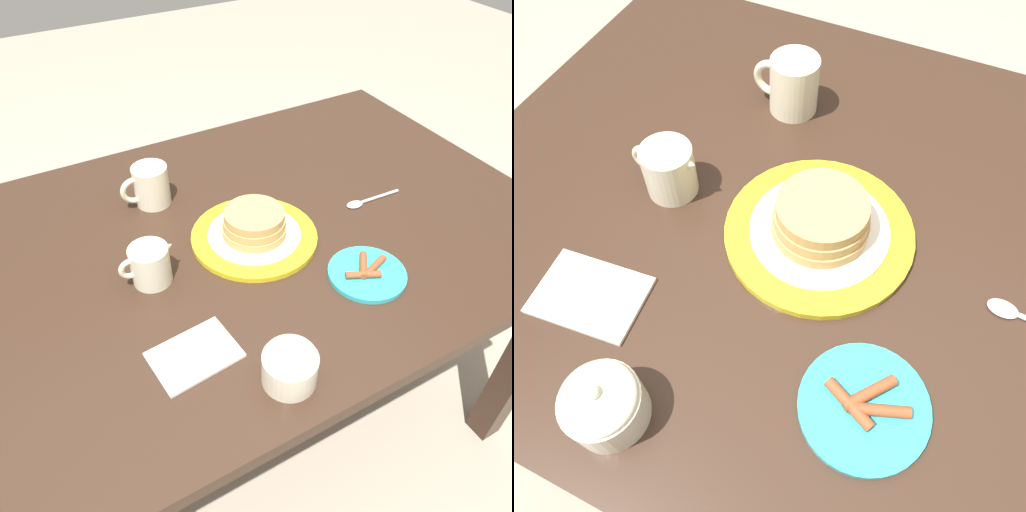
# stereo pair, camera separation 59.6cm
# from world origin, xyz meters

# --- Properties ---
(ground_plane) EXTENTS (8.00, 8.00, 0.00)m
(ground_plane) POSITION_xyz_m (0.00, 0.00, 0.00)
(ground_plane) COLOR gray
(dining_table) EXTENTS (1.23, 0.90, 0.75)m
(dining_table) POSITION_xyz_m (0.00, 0.00, 0.62)
(dining_table) COLOR #332116
(dining_table) RESTS_ON ground_plane
(pancake_plate) EXTENTS (0.27, 0.27, 0.07)m
(pancake_plate) POSITION_xyz_m (0.05, 0.03, 0.77)
(pancake_plate) COLOR gold
(pancake_plate) RESTS_ON dining_table
(side_plate_bacon) EXTENTS (0.15, 0.15, 0.02)m
(side_plate_bacon) POSITION_xyz_m (-0.09, 0.24, 0.75)
(side_plate_bacon) COLOR #2DADBC
(side_plate_bacon) RESTS_ON dining_table
(coffee_mug) EXTENTS (0.11, 0.08, 0.09)m
(coffee_mug) POSITION_xyz_m (0.19, -0.20, 0.80)
(coffee_mug) COLOR beige
(coffee_mug) RESTS_ON dining_table
(creamer_pitcher) EXTENTS (0.11, 0.08, 0.09)m
(creamer_pitcher) POSITION_xyz_m (0.28, 0.04, 0.79)
(creamer_pitcher) COLOR beige
(creamer_pitcher) RESTS_ON dining_table
(sugar_bowl) EXTENTS (0.09, 0.09, 0.09)m
(sugar_bowl) POSITION_xyz_m (0.17, 0.36, 0.79)
(sugar_bowl) COLOR beige
(sugar_bowl) RESTS_ON dining_table
(napkin) EXTENTS (0.15, 0.11, 0.01)m
(napkin) POSITION_xyz_m (0.28, 0.25, 0.75)
(napkin) COLOR silver
(napkin) RESTS_ON dining_table
(spoon) EXTENTS (0.14, 0.03, 0.01)m
(spoon) POSITION_xyz_m (-0.23, 0.04, 0.75)
(spoon) COLOR silver
(spoon) RESTS_ON dining_table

